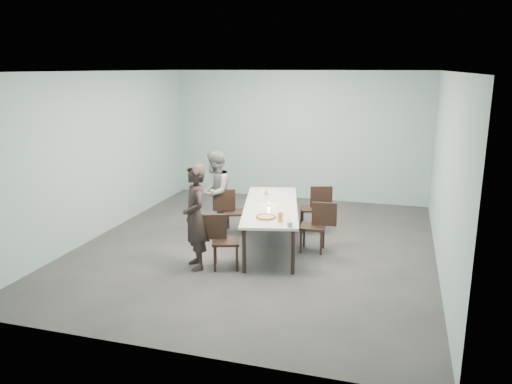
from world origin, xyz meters
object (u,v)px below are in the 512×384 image
(tealight, at_px, (269,205))
(amber_tumbler, at_px, (266,193))
(side_plate, at_px, (279,214))
(water_tumbler, at_px, (290,224))
(chair_near_right, at_px, (318,223))
(diner_far, at_px, (215,192))
(diner_near, at_px, (195,217))
(chair_near_left, at_px, (221,237))
(chair_far_right, at_px, (315,205))
(table, at_px, (271,208))
(beer_glass, at_px, (280,217))
(chair_far_left, at_px, (230,209))
(pizza, at_px, (266,217))

(tealight, height_order, amber_tumbler, amber_tumbler)
(side_plate, xyz_separation_m, water_tumbler, (0.32, -0.61, 0.04))
(chair_near_right, xyz_separation_m, diner_far, (-2.02, 0.47, 0.28))
(diner_near, bearing_deg, diner_far, 154.26)
(chair_near_left, distance_m, amber_tumbler, 1.85)
(water_tumbler, height_order, tealight, water_tumbler)
(chair_far_right, height_order, diner_near, diner_near)
(side_plate, bearing_deg, diner_far, 146.58)
(chair_near_left, height_order, diner_near, diner_near)
(chair_near_right, xyz_separation_m, chair_far_right, (-0.23, 1.11, 0.00))
(water_tumbler, bearing_deg, table, 117.42)
(chair_near_right, relative_size, diner_far, 0.55)
(chair_near_left, relative_size, diner_near, 0.53)
(beer_glass, bearing_deg, chair_far_left, 134.62)
(pizza, distance_m, beer_glass, 0.29)
(diner_far, height_order, side_plate, diner_far)
(pizza, bearing_deg, diner_far, 136.97)
(diner_far, relative_size, pizza, 4.62)
(chair_far_left, height_order, diner_near, diner_near)
(chair_near_right, bearing_deg, diner_near, 34.24)
(table, distance_m, chair_near_left, 1.29)
(chair_far_right, relative_size, diner_far, 0.55)
(water_tumbler, bearing_deg, diner_far, 138.54)
(diner_far, xyz_separation_m, side_plate, (1.46, -0.97, -0.03))
(table, bearing_deg, diner_far, 159.74)
(diner_far, relative_size, beer_glass, 10.46)
(side_plate, bearing_deg, table, 117.03)
(diner_near, bearing_deg, side_plate, 86.64)
(chair_near_right, xyz_separation_m, side_plate, (-0.56, -0.50, 0.25))
(chair_near_right, bearing_deg, chair_far_right, -80.24)
(chair_near_right, distance_m, diner_near, 2.13)
(diner_far, bearing_deg, table, 66.55)
(diner_far, xyz_separation_m, pizza, (1.32, -1.23, -0.02))
(table, height_order, diner_near, diner_near)
(tealight, relative_size, amber_tumbler, 0.70)
(diner_near, distance_m, amber_tumbler, 2.00)
(beer_glass, relative_size, water_tumbler, 1.67)
(table, height_order, pizza, pizza)
(chair_near_right, bearing_deg, table, -3.92)
(diner_far, relative_size, tealight, 28.02)
(chair_far_right, distance_m, diner_near, 2.79)
(chair_far_right, bearing_deg, diner_far, 4.32)
(table, height_order, chair_far_left, chair_far_left)
(table, xyz_separation_m, diner_far, (-1.20, 0.44, 0.09))
(pizza, bearing_deg, chair_far_right, 75.93)
(diner_near, xyz_separation_m, side_plate, (1.14, 0.74, -0.07))
(chair_near_right, relative_size, pizza, 2.56)
(chair_far_right, distance_m, pizza, 1.95)
(chair_near_left, height_order, amber_tumbler, chair_near_left)
(chair_near_right, distance_m, tealight, 0.89)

